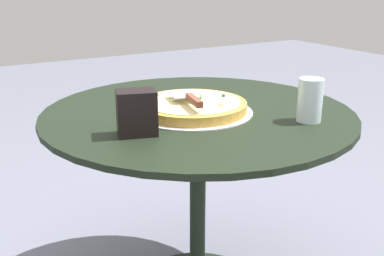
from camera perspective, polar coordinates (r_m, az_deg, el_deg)
The scene contains 5 objects.
patio_table at distance 1.50m, azimuth 0.72°, elevation -4.08°, with size 0.98×0.98×0.71m.
pizza_on_tray at distance 1.42m, azimuth 0.01°, elevation 2.66°, with size 0.38×0.38×0.05m.
pizza_server at distance 1.37m, azimuth -0.38°, elevation 3.85°, with size 0.10×0.22×0.02m.
drinking_cup at distance 1.37m, azimuth 14.44°, elevation 3.37°, with size 0.07×0.07×0.13m, color silver.
napkin_dispenser at distance 1.22m, azimuth -6.87°, elevation 1.89°, with size 0.10×0.07×0.12m, color black.
Camera 1 is at (0.72, 1.19, 1.12)m, focal length 43.00 mm.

